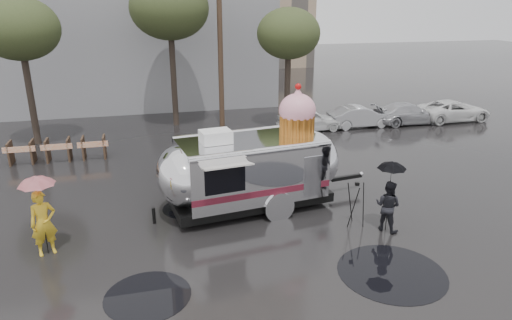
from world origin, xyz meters
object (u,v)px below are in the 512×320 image
object	(u,v)px
person_left	(43,223)
airstream_trailer	(253,166)
person_right	(388,206)
tripod	(356,200)

from	to	relation	value
person_left	airstream_trailer	bearing A→B (deg)	-8.17
person_right	tripod	distance (m)	0.97
person_right	airstream_trailer	bearing A→B (deg)	15.93
airstream_trailer	tripod	world-z (taller)	airstream_trailer
airstream_trailer	person_left	world-z (taller)	airstream_trailer
person_right	tripod	world-z (taller)	person_right
person_left	person_right	world-z (taller)	person_left
person_left	tripod	size ratio (longest dim) A/B	1.30
tripod	person_right	bearing A→B (deg)	-22.91
airstream_trailer	person_right	world-z (taller)	airstream_trailer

